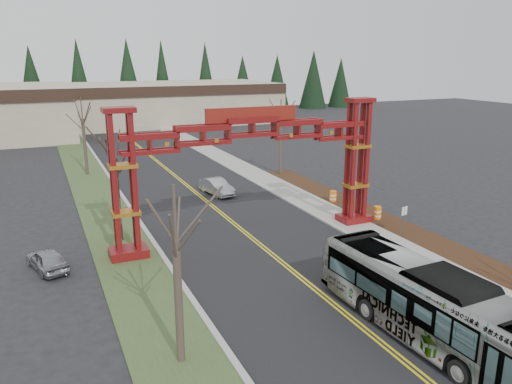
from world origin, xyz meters
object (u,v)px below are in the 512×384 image
retail_building_east (167,103)px  transit_bus (425,303)px  gateway_arch (252,149)px  barrel_south (377,213)px  bare_tree_median_near (176,240)px  bare_tree_right_far (281,119)px  parked_car_near_a (47,260)px  barrel_north (333,197)px  street_sign (404,215)px  bare_tree_median_mid (115,159)px  barrel_mid (347,208)px  silver_sedan (217,187)px  bare_tree_median_far (83,119)px

retail_building_east → transit_bus: 76.30m
gateway_arch → barrel_south: gateway_arch is taller
barrel_south → bare_tree_median_near: bearing=-147.8°
bare_tree_median_near → bare_tree_right_far: 32.76m
parked_car_near_a → barrel_north: (21.84, 4.92, -0.12)m
gateway_arch → street_sign: (9.28, -3.77, -4.48)m
barrel_north → bare_tree_median_mid: bearing=-173.6°
barrel_mid → barrel_north: size_ratio=0.92×
silver_sedan → barrel_south: bearing=-63.8°
bare_tree_median_mid → barrel_north: (17.36, 1.94, -4.93)m
bare_tree_right_far → street_sign: (-0.72, -19.66, -4.13)m
transit_bus → bare_tree_median_near: bare_tree_median_near is taller
transit_bus → street_sign: (7.35, 10.12, -0.10)m
barrel_south → barrel_north: (-0.53, 5.14, -0.02)m
barrel_mid → bare_tree_median_far: bearing=127.8°
bare_tree_right_far → barrel_south: bare_tree_right_far is taller
bare_tree_right_far → silver_sedan: bearing=-151.2°
bare_tree_median_mid → street_sign: size_ratio=3.69×
bare_tree_median_mid → barrel_south: bare_tree_median_mid is taller
parked_car_near_a → bare_tree_right_far: bare_tree_right_far is taller
barrel_mid → bare_tree_median_mid: bearing=176.4°
parked_car_near_a → barrel_north: parked_car_near_a is taller
parked_car_near_a → barrel_south: (22.37, -0.22, -0.10)m
bare_tree_median_far → retail_building_east: bearing=64.9°
transit_bus → barrel_north: size_ratio=11.35×
silver_sedan → parked_car_near_a: (-14.01, -11.22, -0.06)m
bare_tree_median_far → barrel_south: (17.89, -23.72, -5.11)m
bare_tree_median_far → barrel_mid: bearing=-52.2°
silver_sedan → gateway_arch: bearing=-107.7°
bare_tree_median_mid → barrel_mid: (16.70, -1.04, -4.97)m
barrel_mid → silver_sedan: bearing=127.7°
retail_building_east → barrel_north: retail_building_east is taller
retail_building_east → parked_car_near_a: retail_building_east is taller
bare_tree_right_far → gateway_arch: bearing=-122.2°
gateway_arch → silver_sedan: (1.53, 11.24, -5.30)m
silver_sedan → barrel_north: 10.05m
street_sign → bare_tree_median_far: bearing=122.3°
barrel_south → retail_building_east: bearing=89.9°
retail_building_east → street_sign: bearing=-90.6°
parked_car_near_a → barrel_south: 22.37m
silver_sedan → street_sign: size_ratio=1.98×
gateway_arch → silver_sedan: gateway_arch is taller
bare_tree_median_mid → barrel_south: 18.83m
parked_car_near_a → barrel_mid: (21.18, 1.94, -0.16)m
bare_tree_median_near → barrel_north: (17.36, 16.41, -4.57)m
retail_building_east → barrel_south: retail_building_east is taller
bare_tree_right_far → transit_bus: bearing=-105.2°
parked_car_near_a → barrel_mid: size_ratio=3.96×
retail_building_east → barrel_south: bearing=-90.1°
street_sign → barrel_north: (0.08, 8.71, -1.00)m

